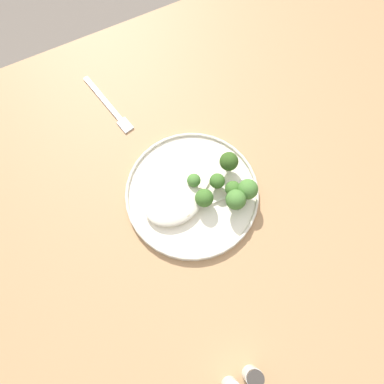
# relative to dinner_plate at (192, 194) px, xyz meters

# --- Properties ---
(ground) EXTENTS (6.00, 6.00, 0.00)m
(ground) POSITION_rel_dinner_plate_xyz_m (0.06, 0.01, -0.75)
(ground) COLOR #665B51
(wooden_dining_table) EXTENTS (1.40, 1.00, 0.74)m
(wooden_dining_table) POSITION_rel_dinner_plate_xyz_m (0.06, 0.01, -0.09)
(wooden_dining_table) COLOR #9E754C
(wooden_dining_table) RESTS_ON ground
(dinner_plate) EXTENTS (0.29, 0.29, 0.02)m
(dinner_plate) POSITION_rel_dinner_plate_xyz_m (0.00, 0.00, 0.00)
(dinner_plate) COLOR beige
(dinner_plate) RESTS_ON wooden_dining_table
(noodle_bed) EXTENTS (0.13, 0.10, 0.03)m
(noodle_bed) POSITION_rel_dinner_plate_xyz_m (-0.05, -0.01, 0.02)
(noodle_bed) COLOR beige
(noodle_bed) RESTS_ON dinner_plate
(seared_scallop_half_hidden) EXTENTS (0.02, 0.02, 0.01)m
(seared_scallop_half_hidden) POSITION_rel_dinner_plate_xyz_m (-0.02, 0.01, 0.01)
(seared_scallop_half_hidden) COLOR beige
(seared_scallop_half_hidden) RESTS_ON dinner_plate
(seared_scallop_left_edge) EXTENTS (0.03, 0.03, 0.02)m
(seared_scallop_left_edge) POSITION_rel_dinner_plate_xyz_m (-0.07, -0.02, 0.01)
(seared_scallop_left_edge) COLOR #DBB77A
(seared_scallop_left_edge) RESTS_ON dinner_plate
(seared_scallop_on_noodles) EXTENTS (0.03, 0.03, 0.02)m
(seared_scallop_on_noodles) POSITION_rel_dinner_plate_xyz_m (-0.03, -0.03, 0.01)
(seared_scallop_on_noodles) COLOR #E5C689
(seared_scallop_on_noodles) RESTS_ON dinner_plate
(seared_scallop_center_golden) EXTENTS (0.03, 0.03, 0.01)m
(seared_scallop_center_golden) POSITION_rel_dinner_plate_xyz_m (-0.05, -0.01, 0.01)
(seared_scallop_center_golden) COLOR beige
(seared_scallop_center_golden) RESTS_ON dinner_plate
(seared_scallop_front_small) EXTENTS (0.03, 0.03, 0.01)m
(seared_scallop_front_small) POSITION_rel_dinner_plate_xyz_m (-0.06, 0.01, 0.01)
(seared_scallop_front_small) COLOR beige
(seared_scallop_front_small) RESTS_ON dinner_plate
(seared_scallop_right_edge) EXTENTS (0.03, 0.03, 0.01)m
(seared_scallop_right_edge) POSITION_rel_dinner_plate_xyz_m (-0.01, -0.03, 0.01)
(seared_scallop_right_edge) COLOR #DBB77A
(seared_scallop_right_edge) RESTS_ON dinner_plate
(broccoli_floret_near_rim) EXTENTS (0.04, 0.04, 0.06)m
(broccoli_floret_near_rim) POSITION_rel_dinner_plate_xyz_m (0.10, -0.05, 0.04)
(broccoli_floret_near_rim) COLOR #7A994C
(broccoli_floret_near_rim) RESTS_ON dinner_plate
(broccoli_floret_split_head) EXTENTS (0.03, 0.03, 0.04)m
(broccoli_floret_split_head) POSITION_rel_dinner_plate_xyz_m (0.01, 0.02, 0.03)
(broccoli_floret_split_head) COLOR #7A994C
(broccoli_floret_split_head) RESTS_ON dinner_plate
(broccoli_floret_small_sprig) EXTENTS (0.04, 0.04, 0.06)m
(broccoli_floret_small_sprig) POSITION_rel_dinner_plate_xyz_m (0.07, -0.06, 0.04)
(broccoli_floret_small_sprig) COLOR #7A994C
(broccoli_floret_small_sprig) RESTS_ON dinner_plate
(broccoli_floret_front_edge) EXTENTS (0.04, 0.04, 0.05)m
(broccoli_floret_front_edge) POSITION_rel_dinner_plate_xyz_m (0.01, -0.03, 0.03)
(broccoli_floret_front_edge) COLOR #7A994C
(broccoli_floret_front_edge) RESTS_ON dinner_plate
(broccoli_floret_tall_stalk) EXTENTS (0.04, 0.04, 0.06)m
(broccoli_floret_tall_stalk) POSITION_rel_dinner_plate_xyz_m (0.10, 0.02, 0.04)
(broccoli_floret_tall_stalk) COLOR #7A994C
(broccoli_floret_tall_stalk) RESTS_ON dinner_plate
(broccoli_floret_left_leaning) EXTENTS (0.03, 0.03, 0.05)m
(broccoli_floret_left_leaning) POSITION_rel_dinner_plate_xyz_m (0.08, -0.04, 0.03)
(broccoli_floret_left_leaning) COLOR #7A994C
(broccoli_floret_left_leaning) RESTS_ON dinner_plate
(broccoli_floret_right_tilted) EXTENTS (0.03, 0.03, 0.05)m
(broccoli_floret_right_tilted) POSITION_rel_dinner_plate_xyz_m (0.05, -0.01, 0.03)
(broccoli_floret_right_tilted) COLOR #7A994C
(broccoli_floret_right_tilted) RESTS_ON dinner_plate
(onion_sliver_curled_piece) EXTENTS (0.03, 0.03, 0.00)m
(onion_sliver_curled_piece) POSITION_rel_dinner_plate_xyz_m (0.03, -0.00, 0.01)
(onion_sliver_curled_piece) COLOR silver
(onion_sliver_curled_piece) RESTS_ON dinner_plate
(onion_sliver_pale_crescent) EXTENTS (0.06, 0.01, 0.00)m
(onion_sliver_pale_crescent) POSITION_rel_dinner_plate_xyz_m (-0.00, 0.00, 0.01)
(onion_sliver_pale_crescent) COLOR silver
(onion_sliver_pale_crescent) RESTS_ON dinner_plate
(onion_sliver_long_sliver) EXTENTS (0.06, 0.01, 0.00)m
(onion_sliver_long_sliver) POSITION_rel_dinner_plate_xyz_m (0.03, -0.04, 0.01)
(onion_sliver_long_sliver) COLOR silver
(onion_sliver_long_sliver) RESTS_ON dinner_plate
(onion_sliver_short_strip) EXTENTS (0.02, 0.04, 0.00)m
(onion_sliver_short_strip) POSITION_rel_dinner_plate_xyz_m (0.06, -0.02, 0.01)
(onion_sliver_short_strip) COLOR silver
(onion_sliver_short_strip) RESTS_ON dinner_plate
(dinner_fork) EXTENTS (0.06, 0.19, 0.00)m
(dinner_fork) POSITION_rel_dinner_plate_xyz_m (-0.08, 0.29, -0.01)
(dinner_fork) COLOR silver
(dinner_fork) RESTS_ON wooden_dining_table
(pepper_shaker) EXTENTS (0.03, 0.03, 0.07)m
(pepper_shaker) POSITION_rel_dinner_plate_xyz_m (-0.06, -0.37, 0.02)
(pepper_shaker) COLOR white
(pepper_shaker) RESTS_ON wooden_dining_table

